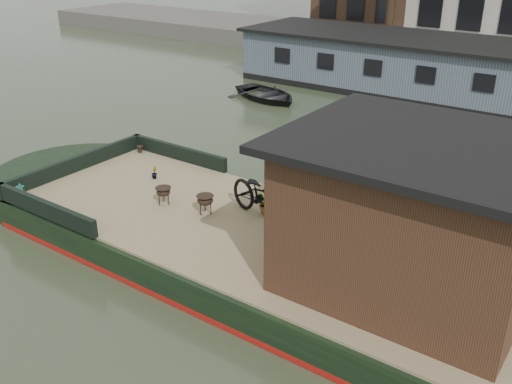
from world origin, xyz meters
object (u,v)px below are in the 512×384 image
Objects in this scene: brazier_front at (205,205)px; dinghy at (267,91)px; brazier_rear at (164,196)px; cabin at (415,214)px; bicycle at (263,197)px.

brazier_front is 0.13× the size of dinghy.
brazier_front reaches higher than brazier_rear.
dinghy is (-9.40, 9.72, -1.56)m from cabin.
brazier_rear is at bearing -136.80° from dinghy.
bicycle is 5.11× the size of brazier_rear.
dinghy is (-4.23, 9.87, -0.51)m from brazier_rear.
brazier_front is at bearing 179.74° from cabin.
cabin is 3.22m from bicycle.
cabin reaches higher than dinghy.
brazier_rear is (-5.18, -0.14, -1.04)m from cabin.
dinghy is at bearing 134.05° from cabin.
bicycle is 4.83× the size of brazier_front.
bicycle is 11.24m from dinghy.
brazier_front reaches higher than dinghy.
brazier_front is 1.06× the size of brazier_rear.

